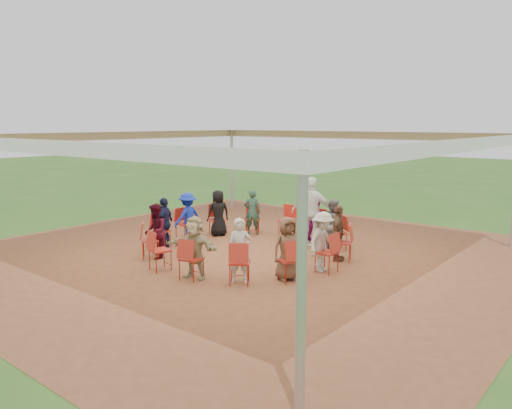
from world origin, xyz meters
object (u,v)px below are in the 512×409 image
Objects in this scene: chair_1 at (343,243)px; standing_person at (312,212)px; cable_coil at (281,261)px; person_seated_2 at (333,225)px; chair_3 at (317,225)px; person_seated_9 at (194,247)px; chair_6 at (217,220)px; chair_7 at (185,224)px; chair_9 at (151,240)px; person_seated_3 at (314,218)px; person_seated_6 at (188,217)px; person_seated_4 at (252,212)px; person_seated_8 at (155,231)px; person_seated_10 at (240,251)px; person_seated_5 at (218,213)px; chair_10 at (160,251)px; laptop at (316,243)px; chair_13 at (290,260)px; chair_5 at (252,219)px; chair_0 at (327,253)px; chair_11 at (191,259)px; person_seated_0 at (323,242)px; chair_2 at (338,233)px; person_seated_7 at (165,223)px; chair_8 at (161,231)px; chair_4 at (287,220)px; person_seated_1 at (338,233)px; person_seated_11 at (287,248)px; chair_12 at (239,263)px.

chair_1 is 0.48× the size of standing_person.
person_seated_2 is at bearing 77.05° from cable_coil.
chair_3 is 0.67× the size of person_seated_9.
chair_6 is 1.00× the size of chair_7.
person_seated_3 reaches higher than chair_9.
chair_6 is at bearing 173.62° from person_seated_6.
person_seated_4 is at bearing 151.21° from chair_7.
person_seated_8 is 2.81m from person_seated_10.
person_seated_8 is at bearing -146.39° from cable_coil.
person_seated_5 is at bearing 115.71° from person_seated_9.
person_seated_3 is at bearing 90.00° from chair_10.
laptop is (1.50, -2.26, -0.05)m from person_seated_3.
chair_5 is at bearing 77.14° from chair_13.
chair_0 and chair_11 have the same top height.
person_seated_0 is at bearing 154.29° from person_seated_2.
chair_2 and chair_13 have the same top height.
chair_3 is 4.63m from chair_9.
chair_0 is 0.67× the size of person_seated_5.
chair_10 is 0.67× the size of person_seated_10.
person_seated_10 is (3.41, -0.91, 0.00)m from person_seated_7.
person_seated_5 is (0.18, 2.00, 0.23)m from chair_8.
chair_4 is 2.97× the size of laptop.
person_seated_5 is 2.81m from person_seated_8.
person_seated_7 is at bearing 90.00° from person_seated_1.
chair_9 is 3.63m from person_seated_11.
chair_5 is at bearing 173.62° from person_seated_5.
chair_11 is (-1.93, -2.25, 0.00)m from chair_0.
person_seated_4 is 1.00× the size of person_seated_10.
chair_10 is at bearing 157.37° from person_seated_10.
chair_12 is at bearing 129.76° from person_seated_2.
chair_6 is 0.67× the size of person_seated_7.
standing_person reaches higher than laptop.
chair_10 is at bearing 143.29° from person_seated_11.
chair_6 is 2.97× the size of laptop.
cable_coil is (-1.10, -0.97, -0.43)m from chair_1.
chair_4 is at bearing 76.80° from person_seated_10.
chair_3 and chair_12 have the same top height.
person_seated_2 is at bearing 167.14° from person_seated_3.
person_seated_2 reaches higher than chair_3.
person_seated_4 reaches higher than chair_8.
chair_8 is 1.00× the size of chair_11.
chair_8 is (-0.08, -2.06, 0.00)m from chair_6.
person_seated_7 is at bearing 25.71° from person_seated_5.
chair_5 and chair_8 have the same top height.
person_seated_7 reaches higher than chair_8.
person_seated_1 is at bearing 154.29° from person_seated_3.
standing_person reaches higher than chair_11.
person_seated_6 reaches higher than chair_9.
chair_13 is 0.67× the size of person_seated_2.
person_seated_4 is at bearing 115.00° from chair_10.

